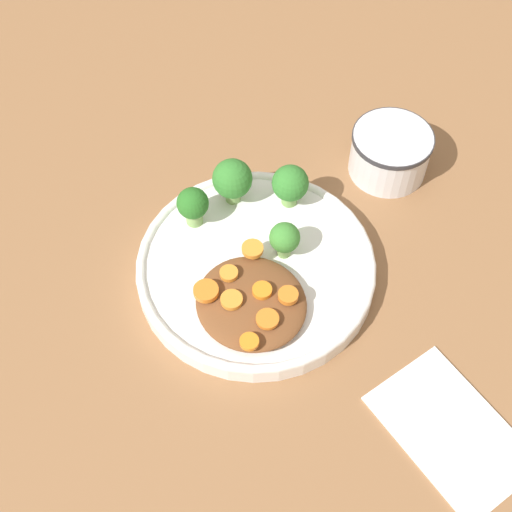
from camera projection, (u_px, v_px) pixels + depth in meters
name	position (u px, v px, depth m)	size (l,w,h in m)	color
ground_plane	(256.00, 274.00, 0.80)	(4.00, 4.00, 0.00)	#8C603D
plate	(256.00, 267.00, 0.79)	(0.26, 0.26, 0.03)	white
dip_bowl	(389.00, 150.00, 0.86)	(0.10, 0.10, 0.06)	silver
stew_mound	(251.00, 303.00, 0.74)	(0.12, 0.11, 0.02)	brown
broccoli_floret_0	(290.00, 184.00, 0.80)	(0.04, 0.04, 0.05)	#759E51
broccoli_floret_1	(193.00, 205.00, 0.79)	(0.04, 0.04, 0.05)	#7FA85B
broccoli_floret_2	(232.00, 180.00, 0.80)	(0.05, 0.05, 0.06)	#7FA85B
broccoli_floret_3	(285.00, 239.00, 0.77)	(0.03, 0.03, 0.05)	#759E51
carrot_slice_0	(267.00, 319.00, 0.72)	(0.02, 0.02, 0.00)	orange
carrot_slice_1	(205.00, 290.00, 0.73)	(0.03, 0.03, 0.01)	orange
carrot_slice_2	(231.00, 275.00, 0.74)	(0.02, 0.02, 0.01)	orange
carrot_slice_3	(251.00, 250.00, 0.76)	(0.02, 0.02, 0.01)	orange
carrot_slice_4	(262.00, 290.00, 0.73)	(0.02, 0.02, 0.01)	orange
carrot_slice_5	(288.00, 295.00, 0.73)	(0.02, 0.02, 0.01)	orange
carrot_slice_6	(232.00, 300.00, 0.73)	(0.02, 0.02, 0.01)	orange
carrot_slice_7	(249.00, 342.00, 0.70)	(0.02, 0.02, 0.00)	orange
napkin	(451.00, 430.00, 0.69)	(0.17, 0.12, 0.01)	white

